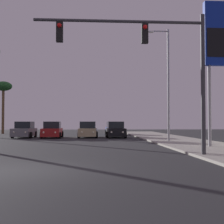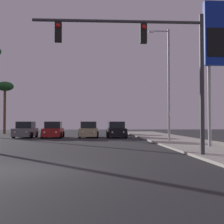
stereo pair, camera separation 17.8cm
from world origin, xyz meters
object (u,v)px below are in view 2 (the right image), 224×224
at_px(car_red, 53,130).
at_px(street_lamp, 167,79).
at_px(car_tan, 89,130).
at_px(palm_tree_far, 5,89).
at_px(car_blue, 114,129).
at_px(car_grey, 26,130).
at_px(traffic_light_mast, 153,53).
at_px(gas_station_sign, 220,42).
at_px(car_black, 116,130).

xyz_separation_m(car_red, street_lamp, (10.12, -7.90, 4.36)).
xyz_separation_m(car_tan, palm_tree_far, (-12.05, 11.59, 5.59)).
distance_m(car_tan, palm_tree_far, 17.63).
relative_size(car_blue, car_tan, 1.00).
distance_m(car_grey, car_tan, 6.62).
bearing_deg(car_tan, car_blue, -112.87).
xyz_separation_m(car_grey, palm_tree_far, (-5.43, 11.44, 5.59)).
distance_m(car_blue, traffic_light_mast, 26.07).
distance_m(car_red, traffic_light_mast, 20.18).
bearing_deg(car_blue, car_grey, 34.21).
relative_size(street_lamp, gas_station_sign, 1.00).
relative_size(car_grey, street_lamp, 0.48).
bearing_deg(car_blue, gas_station_sign, 103.62).
height_order(car_grey, car_tan, same).
relative_size(car_tan, street_lamp, 0.48).
xyz_separation_m(car_black, gas_station_sign, (5.49, -13.84, 5.86)).
bearing_deg(car_tan, car_grey, 0.34).
bearing_deg(street_lamp, car_red, 142.04).
xyz_separation_m(traffic_light_mast, street_lamp, (3.15, 10.62, 0.36)).
height_order(car_grey, gas_station_sign, gas_station_sign).
bearing_deg(car_red, gas_station_sign, 130.79).
distance_m(street_lamp, palm_tree_far, 27.16).
distance_m(car_red, gas_station_sign, 19.23).
relative_size(street_lamp, palm_tree_far, 1.22).
relative_size(car_red, street_lamp, 0.48).
distance_m(car_black, gas_station_sign, 15.99).
height_order(car_black, traffic_light_mast, traffic_light_mast).
distance_m(car_blue, gas_station_sign, 22.46).
height_order(car_tan, palm_tree_far, palm_tree_far).
bearing_deg(traffic_light_mast, car_blue, 90.33).
relative_size(car_grey, palm_tree_far, 0.59).
relative_size(car_black, traffic_light_mast, 0.55).
height_order(car_black, car_grey, same).
height_order(car_grey, palm_tree_far, palm_tree_far).
xyz_separation_m(car_red, palm_tree_far, (-8.37, 11.95, 5.59)).
xyz_separation_m(gas_station_sign, palm_tree_far, (-20.43, 25.74, -0.26)).
distance_m(car_black, street_lamp, 9.73).
relative_size(car_blue, car_grey, 0.99).
bearing_deg(gas_station_sign, car_grey, 136.36).
relative_size(car_red, gas_station_sign, 0.48).
bearing_deg(street_lamp, car_grey, 147.21).
distance_m(car_tan, car_red, 3.69).
height_order(car_black, car_tan, same).
distance_m(car_red, street_lamp, 13.56).
bearing_deg(car_tan, gas_station_sign, 122.35).
height_order(car_grey, street_lamp, street_lamp).
bearing_deg(palm_tree_far, traffic_light_mast, -63.27).
bearing_deg(palm_tree_far, car_red, -55.00).
bearing_deg(street_lamp, car_tan, 127.98).
distance_m(car_red, palm_tree_far, 15.63).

